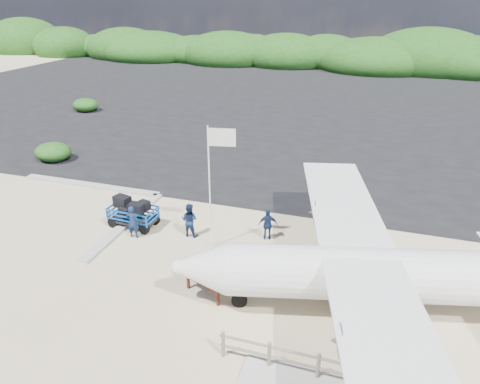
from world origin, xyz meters
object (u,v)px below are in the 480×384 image
Objects in this scene: baggage_cart at (135,226)px; crew_c at (268,225)px; crew_b at (189,220)px; crew_a at (133,222)px; signboard at (203,296)px; aircraft_small at (235,91)px; aircraft_large at (411,117)px; flagpole at (212,246)px.

crew_c is at bearing 9.99° from baggage_cart.
crew_a is at bearing 22.58° from crew_b.
crew_a reaches higher than baggage_cart.
crew_b is (-2.28, 4.03, 0.84)m from signboard.
signboard is 5.07m from crew_c.
aircraft_small is (-10.39, 35.78, 0.00)m from signboard.
crew_b is (2.47, 0.95, 0.01)m from crew_a.
aircraft_small is (-19.13, 6.12, 0.00)m from aircraft_large.
crew_b is at bearing 3.11° from baggage_cart.
crew_a is at bearing 169.92° from signboard.
baggage_cart is 1.60× the size of crew_c.
crew_b is at bearing 52.98° from aircraft_large.
crew_c is 33.11m from aircraft_small.
flagpole is at bearing 69.62° from aircraft_small.
aircraft_small is (-9.44, 32.35, 0.00)m from flagpole.
crew_a is 0.24× the size of aircraft_small.
signboard is 30.92m from aircraft_large.
aircraft_large is (14.04, 25.62, 0.00)m from baggage_cart.
crew_c is at bearing 59.64° from aircraft_large.
baggage_cart is 1.51× the size of crew_a.
baggage_cart is 6.73m from crew_c.
crew_a is at bearing 63.15° from aircraft_small.
crew_a is at bearing -0.85° from crew_c.
flagpole is at bearing -4.79° from baggage_cart.
aircraft_small is at bearing -74.18° from crew_b.
baggage_cart is at bearing 47.53° from aircraft_large.
crew_c is (6.63, 0.79, 0.78)m from baggage_cart.
crew_c reaches higher than baggage_cart.
crew_c reaches higher than aircraft_small.
crew_b is at bearing 67.69° from aircraft_small.
crew_a is (-4.75, 3.08, 0.82)m from signboard.
aircraft_small is at bearing -86.13° from crew_c.
crew_b is 0.10× the size of aircraft_large.
signboard is 4.71m from crew_b.
baggage_cart is 1.49× the size of crew_b.
flagpole is 33.70m from aircraft_small.
aircraft_large is (8.74, 29.66, 0.00)m from signboard.
crew_b reaches higher than crew_c.
baggage_cart is 29.22m from aircraft_large.
flagpole is at bearing 178.62° from crew_a.
flagpole reaches higher than crew_c.
crew_c is (1.34, 4.83, 0.78)m from signboard.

